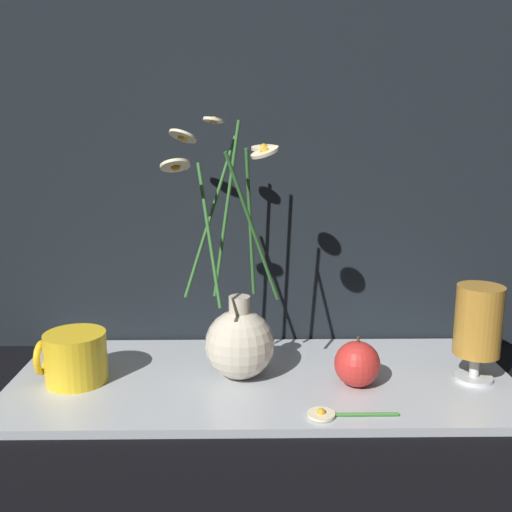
# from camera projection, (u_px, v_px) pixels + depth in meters

# --- Properties ---
(ground_plane) EXTENTS (6.00, 6.00, 0.00)m
(ground_plane) POSITION_uv_depth(u_px,v_px,m) (263.00, 384.00, 0.85)
(ground_plane) COLOR black
(shelf) EXTENTS (0.74, 0.31, 0.01)m
(shelf) POSITION_uv_depth(u_px,v_px,m) (263.00, 380.00, 0.85)
(shelf) COLOR #B2B7BC
(shelf) RESTS_ON ground_plane
(backdrop_wall) EXTENTS (1.24, 0.02, 1.10)m
(backdrop_wall) POSITION_uv_depth(u_px,v_px,m) (261.00, 15.00, 0.90)
(backdrop_wall) COLOR black
(backdrop_wall) RESTS_ON ground_plane
(vase_with_flowers) EXTENTS (0.18, 0.20, 0.38)m
(vase_with_flowers) POSITION_uv_depth(u_px,v_px,m) (239.00, 334.00, 0.84)
(vase_with_flowers) COLOR beige
(vase_with_flowers) RESTS_ON shelf
(yellow_mug) EXTENTS (0.10, 0.09, 0.07)m
(yellow_mug) POSITION_uv_depth(u_px,v_px,m) (75.00, 357.00, 0.83)
(yellow_mug) COLOR yellow
(yellow_mug) RESTS_ON shelf
(tea_glass) EXTENTS (0.07, 0.07, 0.14)m
(tea_glass) POSITION_uv_depth(u_px,v_px,m) (478.00, 323.00, 0.82)
(tea_glass) COLOR silver
(tea_glass) RESTS_ON shelf
(orange_fruit) EXTENTS (0.07, 0.07, 0.07)m
(orange_fruit) POSITION_uv_depth(u_px,v_px,m) (357.00, 364.00, 0.82)
(orange_fruit) COLOR red
(orange_fruit) RESTS_ON shelf
(loose_daisy) EXTENTS (0.12, 0.04, 0.01)m
(loose_daisy) POSITION_uv_depth(u_px,v_px,m) (332.00, 414.00, 0.73)
(loose_daisy) COLOR #3D7A33
(loose_daisy) RESTS_ON shelf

